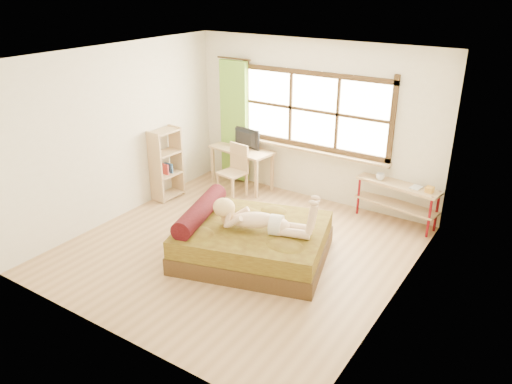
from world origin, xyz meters
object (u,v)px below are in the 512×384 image
Objects in this scene: desk at (242,154)px; kitten at (215,203)px; woman at (261,210)px; bed at (250,240)px; pipe_shelf at (398,194)px; bookshelf at (166,164)px; chair at (235,167)px.

kitten is at bearing -57.72° from desk.
bed is at bearing 153.37° from woman.
bookshelf is at bearing -152.57° from pipe_shelf.
chair is (0.11, -0.37, -0.13)m from desk.
bed reaches higher than desk.
pipe_shelf is at bearing 29.10° from kitten.
bed is 0.76m from kitten.
woman is at bearing -38.27° from chair.
desk is at bearing -168.72° from pipe_shelf.
bookshelf is at bearing 143.32° from woman.
kitten is at bearing -22.91° from bookshelf.
bed is 1.69× the size of woman.
pipe_shelf is (2.87, 0.12, -0.16)m from desk.
chair is at bearing 99.43° from kitten.
woman is at bearing -26.63° from bed.
chair reaches higher than bed.
bookshelf is (-2.34, 0.91, 0.36)m from bed.
kitten is at bearing 154.07° from woman.
chair is 0.75× the size of bookshelf.
chair is at bearing 117.32° from woman.
woman is 1.02× the size of pipe_shelf.
bookshelf is at bearing 142.53° from bed.
woman is 2.36m from chair.
woman reaches higher than chair.
bookshelf is (-1.67, 0.80, 0.02)m from kitten.
pipe_shelf is at bearing 10.61° from desk.
desk is 1.00× the size of bookshelf.
pipe_shelf is (2.02, 2.04, -0.13)m from kitten.
chair is at bearing -161.12° from pipe_shelf.
chair is (-0.74, 1.55, -0.10)m from kitten.
desk is at bearing 110.80° from bed.
pipe_shelf is (2.76, 0.48, -0.03)m from chair.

